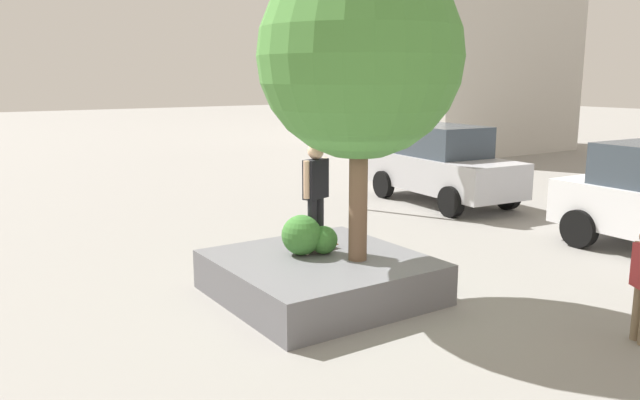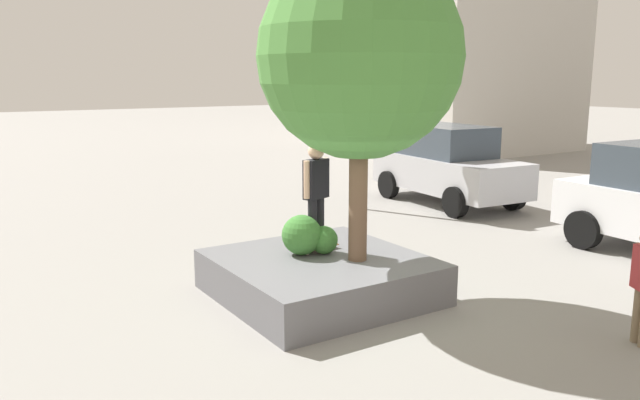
# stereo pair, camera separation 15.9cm
# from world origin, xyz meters

# --- Properties ---
(ground_plane) EXTENTS (120.00, 120.00, 0.00)m
(ground_plane) POSITION_xyz_m (0.00, 0.00, 0.00)
(ground_plane) COLOR gray
(planter_ledge) EXTENTS (2.95, 2.94, 0.62)m
(planter_ledge) POSITION_xyz_m (-0.56, -0.34, 0.31)
(planter_ledge) COLOR slate
(planter_ledge) RESTS_ON ground
(plaza_tree) EXTENTS (2.96, 2.96, 4.50)m
(plaza_tree) POSITION_xyz_m (-0.16, 0.07, 3.62)
(plaza_tree) COLOR brown
(plaza_tree) RESTS_ON planter_ledge
(boxwood_shrub) EXTENTS (0.63, 0.63, 0.63)m
(boxwood_shrub) POSITION_xyz_m (-0.85, -0.49, 0.93)
(boxwood_shrub) COLOR #3D7A33
(boxwood_shrub) RESTS_ON planter_ledge
(hedge_clump) EXTENTS (0.44, 0.44, 0.44)m
(hedge_clump) POSITION_xyz_m (-0.71, -0.17, 0.84)
(hedge_clump) COLOR #3D7A33
(hedge_clump) RESTS_ON planter_ledge
(skateboard) EXTENTS (0.33, 0.82, 0.07)m
(skateboard) POSITION_xyz_m (-0.88, -0.21, 0.68)
(skateboard) COLOR brown
(skateboard) RESTS_ON planter_ledge
(skateboarder) EXTENTS (0.33, 0.53, 1.66)m
(skateboarder) POSITION_xyz_m (-0.88, -0.21, 1.65)
(skateboarder) COLOR black
(skateboarder) RESTS_ON skateboard
(sedan_parked) EXTENTS (4.61, 2.39, 2.08)m
(sedan_parked) POSITION_xyz_m (-4.87, 6.45, 1.06)
(sedan_parked) COLOR #B7B7BC
(sedan_parked) RESTS_ON ground
(traffic_light_median) EXTENTS (0.32, 0.36, 5.01)m
(traffic_light_median) POSITION_xyz_m (-5.44, 4.11, 3.38)
(traffic_light_median) COLOR black
(traffic_light_median) RESTS_ON ground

